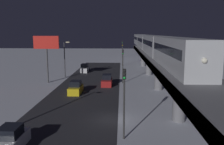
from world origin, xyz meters
TOP-DOWN VIEW (x-y plane):
  - ground_plane at (0.00, 0.00)m, footprint 240.00×240.00m
  - avenue_asphalt at (4.73, 0.00)m, footprint 11.00×100.74m
  - elevated_railway at (-7.27, 0.00)m, footprint 5.00×100.74m
  - subway_train at (-7.36, -30.06)m, footprint 2.94×74.07m
  - sedan_white at (7.93, -32.35)m, footprint 1.91×4.61m
  - sedan_red at (1.53, -17.64)m, footprint 1.80×4.66m
  - sedan_yellow at (6.13, -11.56)m, footprint 1.80×4.21m
  - sedan_white_2 at (7.93, 7.00)m, footprint 1.80×4.05m
  - traffic_light_near at (-1.37, 4.71)m, footprint 0.32×0.44m
  - traffic_light_mid at (-1.37, -19.37)m, footprint 0.32×0.44m
  - traffic_light_far at (-1.37, -43.44)m, footprint 0.32×0.44m
  - traffic_light_distant at (-1.37, -67.51)m, footprint 0.32×0.44m
  - commercial_billboard at (13.02, -19.29)m, footprint 4.80×0.36m
  - street_lamp_far at (10.80, -25.00)m, footprint 1.35×0.44m

SIDE VIEW (x-z plane):
  - ground_plane at x=0.00m, z-range 0.00..0.00m
  - avenue_asphalt at x=4.73m, z-range 0.00..0.01m
  - sedan_white at x=7.93m, z-range -0.20..1.77m
  - sedan_yellow at x=6.13m, z-range -0.19..1.78m
  - sedan_red at x=1.53m, z-range -0.19..1.78m
  - sedan_white_2 at x=7.93m, z-range -0.19..1.78m
  - traffic_light_near at x=-1.37m, z-range 1.00..7.40m
  - traffic_light_mid at x=-1.37m, z-range 1.00..7.40m
  - traffic_light_far at x=-1.37m, z-range 1.00..7.40m
  - traffic_light_distant at x=-1.37m, z-range 1.00..7.40m
  - elevated_railway at x=-7.27m, z-range 2.00..7.54m
  - street_lamp_far at x=10.80m, z-range 0.99..8.64m
  - commercial_billboard at x=13.02m, z-range 2.38..11.28m
  - subway_train at x=-7.36m, z-range 5.62..9.02m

